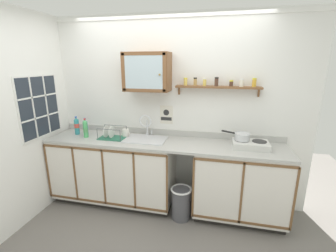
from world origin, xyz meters
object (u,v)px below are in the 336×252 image
object	(u,v)px
dish_rack	(111,136)
warning_sign	(166,115)
bottle_detergent_teal_1	(77,126)
wall_cabinet	(147,72)
bottle_soda_green_2	(85,129)
trash_bin	(181,203)
mug	(126,133)
saucepan	(242,136)
hot_plate_stove	(250,144)
bottle_water_blue_0	(86,127)
sink	(146,140)

from	to	relation	value
dish_rack	warning_sign	distance (m)	0.79
bottle_detergent_teal_1	wall_cabinet	world-z (taller)	wall_cabinet
bottle_soda_green_2	trash_bin	size ratio (longest dim) A/B	0.63
wall_cabinet	trash_bin	bearing A→B (deg)	-33.53
bottle_detergent_teal_1	mug	xyz separation A→B (m)	(0.72, 0.04, -0.07)
saucepan	warning_sign	size ratio (longest dim) A/B	1.33
hot_plate_stove	bottle_detergent_teal_1	world-z (taller)	bottle_detergent_teal_1
warning_sign	trash_bin	size ratio (longest dim) A/B	0.60
bottle_detergent_teal_1	wall_cabinet	distance (m)	1.27
bottle_water_blue_0	wall_cabinet	bearing A→B (deg)	6.90
mug	bottle_soda_green_2	bearing A→B (deg)	-164.78
bottle_detergent_teal_1	trash_bin	xyz separation A→B (m)	(1.54, -0.24, -0.85)
saucepan	bottle_water_blue_0	distance (m)	2.09
bottle_soda_green_2	wall_cabinet	bearing A→B (deg)	13.81
saucepan	bottle_detergent_teal_1	bearing A→B (deg)	-179.75
bottle_water_blue_0	bottle_soda_green_2	bearing A→B (deg)	-58.01
bottle_water_blue_0	warning_sign	bearing A→B (deg)	12.79
saucepan	mug	xyz separation A→B (m)	(-1.51, 0.03, -0.07)
hot_plate_stove	bottle_soda_green_2	world-z (taller)	bottle_soda_green_2
wall_cabinet	trash_bin	xyz separation A→B (m)	(0.52, -0.34, -1.59)
bottle_water_blue_0	warning_sign	size ratio (longest dim) A/B	0.96
bottle_soda_green_2	mug	distance (m)	0.54
hot_plate_stove	mug	size ratio (longest dim) A/B	3.36
hot_plate_stove	trash_bin	world-z (taller)	hot_plate_stove
bottle_soda_green_2	trash_bin	world-z (taller)	bottle_soda_green_2
hot_plate_stove	trash_bin	bearing A→B (deg)	-163.99
hot_plate_stove	saucepan	bearing A→B (deg)	167.48
bottle_detergent_teal_1	mug	size ratio (longest dim) A/B	2.08
hot_plate_stove	dish_rack	size ratio (longest dim) A/B	1.19
trash_bin	hot_plate_stove	bearing A→B (deg)	16.01
mug	trash_bin	world-z (taller)	mug
sink	warning_sign	size ratio (longest dim) A/B	2.14
hot_plate_stove	wall_cabinet	bearing A→B (deg)	174.91
sink	mug	distance (m)	0.31
sink	mug	world-z (taller)	sink
wall_cabinet	warning_sign	xyz separation A→B (m)	(0.22, 0.14, -0.58)
hot_plate_stove	bottle_water_blue_0	size ratio (longest dim) A/B	1.71
sink	saucepan	world-z (taller)	sink
sink	hot_plate_stove	xyz separation A→B (m)	(1.32, -0.01, 0.05)
bottle_detergent_teal_1	mug	world-z (taller)	bottle_detergent_teal_1
mug	wall_cabinet	size ratio (longest dim) A/B	0.21
sink	warning_sign	xyz separation A→B (m)	(0.22, 0.25, 0.30)
hot_plate_stove	saucepan	distance (m)	0.14
bottle_water_blue_0	dish_rack	size ratio (longest dim) A/B	0.70
hot_plate_stove	dish_rack	distance (m)	1.78
sink	hot_plate_stove	size ratio (longest dim) A/B	1.30
bottle_water_blue_0	bottle_soda_green_2	xyz separation A→B (m)	(0.06, -0.10, 0.01)
sink	warning_sign	world-z (taller)	warning_sign
mug	warning_sign	distance (m)	0.61
sink	hot_plate_stove	distance (m)	1.32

